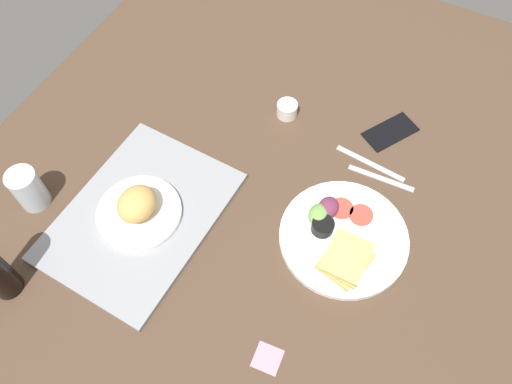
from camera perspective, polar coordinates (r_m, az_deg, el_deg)
ground_plane at (r=124.34cm, az=0.80°, el=-2.55°), size 190.00×150.00×3.00cm
serving_tray at (r=124.64cm, az=-12.85°, el=-2.65°), size 46.34×34.85×1.60cm
bread_plate_near at (r=121.60cm, az=-13.08°, el=-1.79°), size 20.09×20.09×8.20cm
plate_with_salad at (r=119.66cm, az=9.55°, el=-5.04°), size 30.19×30.19×5.40cm
drinking_glass at (r=131.23cm, az=-24.18°, el=0.31°), size 7.10×7.10×11.15cm
espresso_cup at (r=138.91cm, az=3.51°, el=9.23°), size 5.60×5.60×4.00cm
fork at (r=131.47cm, az=13.84°, el=1.53°), size 2.29×17.05×0.50cm
knife at (r=133.39cm, az=12.70°, el=3.17°), size 3.21×19.05×0.50cm
cell_phone at (r=140.61cm, az=14.84°, el=6.58°), size 16.04×13.64×0.80cm
sticky_note at (r=110.53cm, az=1.29°, el=-18.15°), size 6.08×6.08×0.12cm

